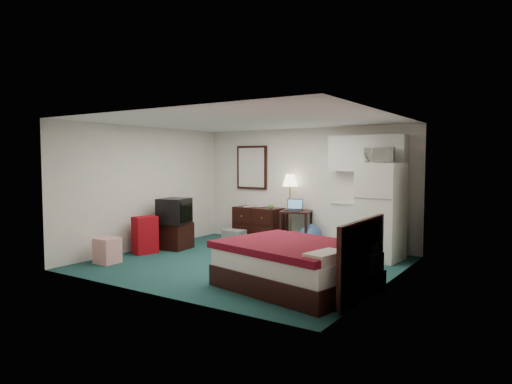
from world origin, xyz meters
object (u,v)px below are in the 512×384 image
Objects in this scene: floor_lamp at (290,209)px; tv_stand at (176,236)px; desk at (296,228)px; bed at (296,266)px; fridge at (381,211)px; suitcase at (145,235)px; dresser at (258,224)px; kitchen_counter at (358,228)px.

tv_stand is at bearing -134.11° from floor_lamp.
desk is 0.38× the size of bed.
bed is (1.73, -2.95, -0.44)m from floor_lamp.
fridge is 2.60m from bed.
floor_lamp reaches higher than desk.
floor_lamp reaches higher than tv_stand.
suitcase is (-3.60, 0.52, 0.04)m from bed.
floor_lamp is 3.45m from bed.
dresser reaches higher than bed.
kitchen_counter is 0.75m from fridge.
floor_lamp is 2.09× the size of suitcase.
fridge is at bearing 12.08° from tv_stand.
dresser is 2.36m from kitchen_counter.
dresser is at bearing 79.72° from suitcase.
tv_stand is at bearing -155.87° from fridge.
suitcase reaches higher than bed.
bed is at bearing -76.36° from desk.
floor_lamp is at bearing 137.28° from desk.
floor_lamp is 2.49m from tv_stand.
dresser is 0.74× the size of floor_lamp.
desk is 2.01m from fridge.
kitchen_counter is 2.82m from bed.
dresser is 1.93m from tv_stand.
tv_stand is (-3.43, 1.20, -0.05)m from bed.
dresser is 0.56× the size of bed.
suitcase is at bearing -127.53° from floor_lamp.
floor_lamp is at bearing 39.27° from tv_stand.
bed is 3.45× the size of tv_stand.
fridge is at bearing -12.01° from floor_lamp.
bed is at bearing -46.48° from dresser.
dresser is 1.48× the size of desk.
tv_stand is at bearing -153.97° from desk.
fridge is 4.50m from suitcase.
floor_lamp is 2.63× the size of tv_stand.
dresser is at bearing -174.79° from floor_lamp.
desk is (0.99, -0.05, -0.00)m from dresser.
floor_lamp is 2.01× the size of desk.
bed is 3.63m from tv_stand.
desk is 0.77× the size of kitchen_counter.
floor_lamp reaches higher than suitcase.
kitchen_counter reaches higher than tv_stand.
kitchen_counter is at bearing 0.95° from dresser.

